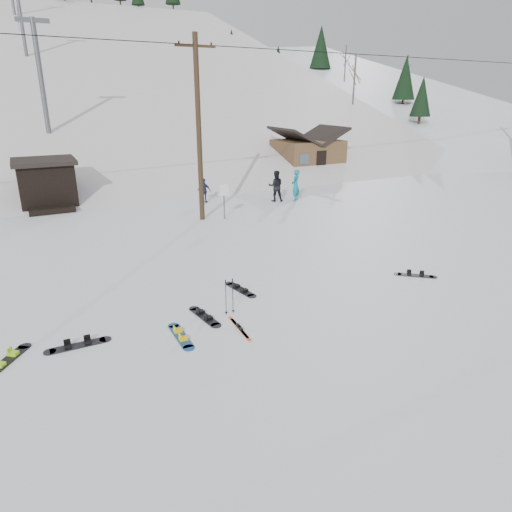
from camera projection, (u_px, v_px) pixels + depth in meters
name	position (u px, v px, depth m)	size (l,w,h in m)	color
ground	(322.00, 357.00, 11.57)	(200.00, 200.00, 0.00)	white
ski_slope	(86.00, 236.00, 61.83)	(60.00, 75.00, 45.00)	silver
ridge_right	(337.00, 207.00, 73.43)	(34.00, 85.00, 36.00)	white
treeline_right	(365.00, 142.00, 62.15)	(20.00, 60.00, 10.00)	black
treeline_crest	(55.00, 129.00, 83.84)	(50.00, 6.00, 10.00)	black
utility_pole	(199.00, 128.00, 22.61)	(2.00, 0.26, 9.00)	#3A2819
trail_sign	(224.00, 195.00, 23.87)	(0.50, 0.09, 1.85)	#595B60
lift_hut	(47.00, 183.00, 26.59)	(3.40, 4.10, 2.75)	black
lift_tower_near	(40.00, 70.00, 32.44)	(2.20, 0.36, 8.00)	#595B60
lift_tower_mid	(20.00, 10.00, 47.05)	(2.20, 0.36, 8.00)	#595B60
cabin	(307.00, 155.00, 37.61)	(5.39, 4.40, 3.77)	brown
hero_snowboard	(181.00, 336.00, 12.51)	(0.31, 1.67, 0.12)	#15468E
hero_skis	(240.00, 328.00, 12.93)	(0.16, 1.54, 0.08)	#C44914
ski_poles	(229.00, 296.00, 13.67)	(0.31, 0.08, 1.12)	black
board_scatter_a	(78.00, 345.00, 12.05)	(1.71, 0.33, 0.12)	black
board_scatter_b	(205.00, 316.00, 13.60)	(0.51, 1.63, 0.12)	black
board_scatter_c	(7.00, 360.00, 11.36)	(1.14, 1.46, 0.12)	black
board_scatter_d	(415.00, 275.00, 16.69)	(1.23, 1.09, 0.11)	black
board_scatter_f	(240.00, 289.00, 15.48)	(0.55, 1.60, 0.11)	black
skier_teal	(296.00, 185.00, 28.01)	(0.70, 0.46, 1.93)	#0E7A8E
skier_dark	(276.00, 186.00, 27.91)	(0.92, 0.71, 1.89)	black
skier_pink	(302.00, 166.00, 35.73)	(1.21, 0.69, 1.87)	#C94686
skier_navy	(204.00, 191.00, 27.61)	(0.86, 0.36, 1.48)	#1C2547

